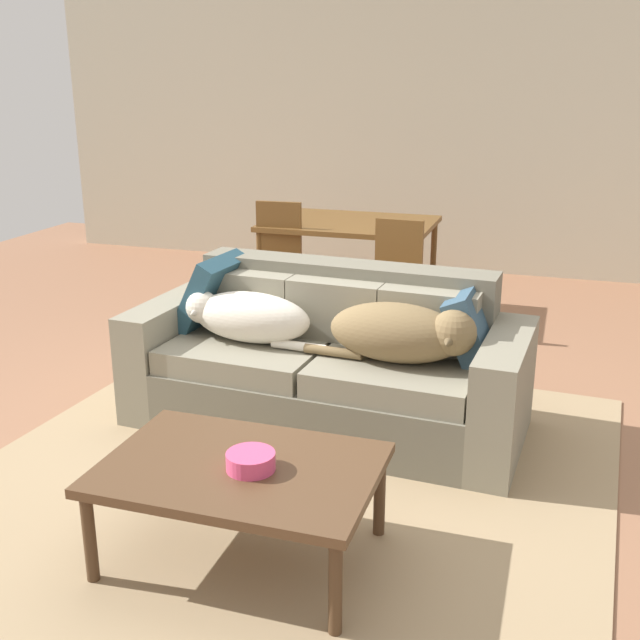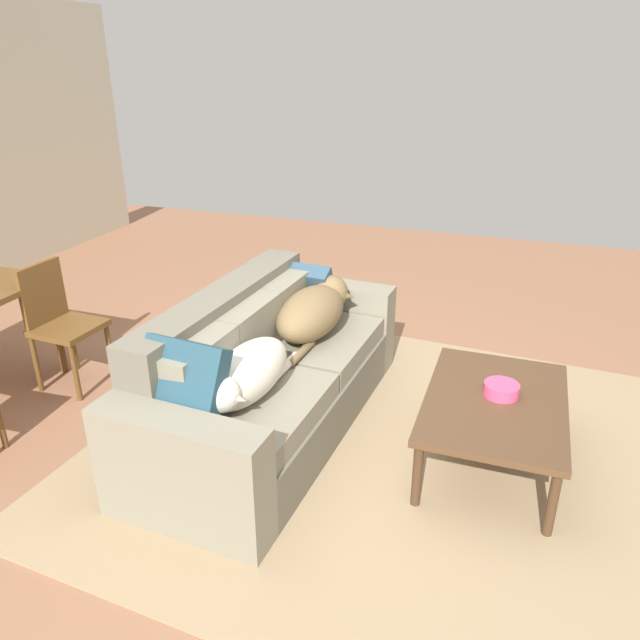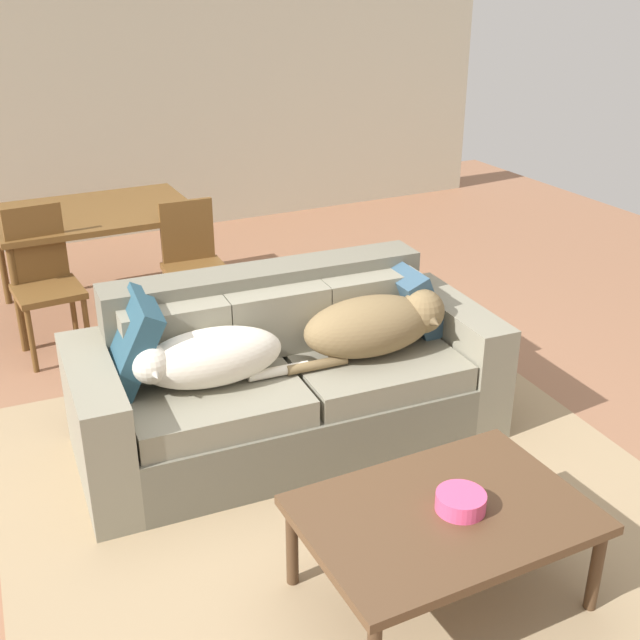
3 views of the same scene
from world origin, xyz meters
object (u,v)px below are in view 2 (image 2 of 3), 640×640
Objects in this scene: dog_on_left_cushion at (247,374)px; bowl_on_coffee_table at (501,389)px; dining_chair_near_right at (59,319)px; throw_pillow_by_left_arm at (181,386)px; couch at (266,377)px; coffee_table at (495,406)px; dog_on_right_cushion at (314,310)px; throw_pillow_by_right_arm at (307,289)px.

bowl_on_coffee_table is (0.56, -1.28, -0.15)m from dog_on_left_cushion.
throw_pillow_by_left_arm is at bearing -115.29° from dining_chair_near_right.
dog_on_left_cushion is at bearing -163.95° from couch.
coffee_table is (0.05, -1.36, 0.05)m from couch.
couch is at bearing -7.80° from throw_pillow_by_left_arm.
dog_on_right_cushion is at bearing -12.17° from throw_pillow_by_left_arm.
dog_on_right_cushion is (0.90, -0.06, 0.02)m from dog_on_left_cushion.
couch is 1.36m from coffee_table.
dog_on_left_cushion is (-0.45, -0.10, 0.28)m from couch.
throw_pillow_by_left_arm is 2.31× the size of bowl_on_coffee_table.
dog_on_left_cushion is at bearing -33.46° from throw_pillow_by_left_arm.
throw_pillow_by_right_arm is (0.32, 0.17, 0.01)m from dog_on_right_cushion.
bowl_on_coffee_table is at bearing -63.05° from dog_on_left_cushion.
couch is 0.82m from throw_pillow_by_right_arm.
throw_pillow_by_right_arm is (0.76, 0.01, 0.30)m from couch.
coffee_table is at bearing -117.50° from throw_pillow_by_right_arm.
throw_pillow_by_right_arm is 0.42× the size of dining_chair_near_right.
dog_on_right_cushion is at bearing 74.42° from bowl_on_coffee_table.
dog_on_left_cushion is 0.95× the size of dog_on_right_cushion.
dining_chair_near_right is at bearing 77.53° from dog_on_left_cushion.
bowl_on_coffee_table is at bearing -20.76° from coffee_table.
dog_on_left_cushion is 1.91× the size of throw_pillow_by_left_arm.
dog_on_left_cushion reaches higher than bowl_on_coffee_table.
dining_chair_near_right is (0.47, 1.65, -0.12)m from dog_on_left_cushion.
couch is at bearing -87.80° from dining_chair_near_right.
dog_on_right_cushion is 0.36m from throw_pillow_by_right_arm.
dining_chair_near_right is at bearing 61.69° from throw_pillow_by_left_arm.
coffee_table is 5.62× the size of bowl_on_coffee_table.
bowl_on_coffee_table is 2.93m from dining_chair_near_right.
coffee_table is (0.50, -1.26, -0.23)m from dog_on_left_cushion.
bowl_on_coffee_table is (-0.66, -1.39, -0.18)m from throw_pillow_by_right_arm.
throw_pillow_by_left_arm is (-1.21, 0.26, 0.04)m from dog_on_right_cushion.
couch reaches higher than dog_on_right_cushion.
couch reaches higher than throw_pillow_by_right_arm.
throw_pillow_by_right_arm reaches higher than dog_on_left_cushion.
throw_pillow_by_left_arm is at bearing 149.97° from dog_on_left_cushion.
dog_on_left_cushion is 1.40m from bowl_on_coffee_table.
throw_pillow_by_right_arm is 1.55m from bowl_on_coffee_table.
throw_pillow_by_left_arm is (-0.76, 0.10, 0.33)m from couch.
throw_pillow_by_left_arm reaches higher than throw_pillow_by_right_arm.
dining_chair_near_right reaches higher than coffee_table.
couch is 2.59× the size of dog_on_left_cushion.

